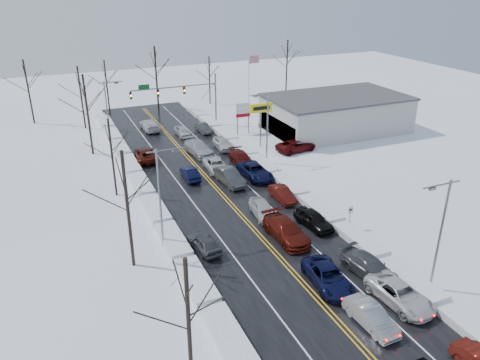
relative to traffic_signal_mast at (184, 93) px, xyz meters
name	(u,v)px	position (x,y,z in m)	size (l,w,h in m)	color
ground	(235,209)	(-3.45, -27.99, -5.48)	(160.00, 160.00, 0.00)	white
road_surface	(228,200)	(-3.45, -25.99, -5.47)	(14.00, 84.00, 0.01)	black
snow_bank_left	(157,214)	(-11.05, -25.99, -5.48)	(1.89, 72.00, 0.65)	white
snow_bank_right	(291,188)	(4.15, -25.99, -5.48)	(1.89, 72.00, 0.65)	white
traffic_signal_mast	(184,93)	(0.00, 0.00, 0.00)	(13.28, 0.39, 8.00)	slate
tires_plus_sign	(261,111)	(7.05, -12.00, -0.49)	(3.20, 0.34, 6.00)	slate
used_vehicles_sign	(243,112)	(7.05, -5.99, -2.16)	(2.20, 0.22, 4.65)	slate
speed_limit_sign	(350,213)	(4.75, -35.99, -3.84)	(0.55, 0.09, 2.35)	slate
flagpole	(250,81)	(11.72, 2.01, 0.45)	(1.87, 1.20, 10.00)	silver
dealership_building	(336,113)	(20.53, -9.99, -2.82)	(20.40, 12.40, 5.30)	#B0B0AB
streetlight_se	(440,228)	(4.85, -45.99, -0.17)	(3.20, 0.25, 9.00)	slate
streetlight_ne	(266,122)	(4.85, -17.99, -0.17)	(3.20, 0.25, 9.00)	slate
streetlight_sw	(162,190)	(-11.74, -31.99, -0.17)	(3.20, 0.25, 9.00)	slate
streetlight_nw	(109,109)	(-11.74, -3.99, -0.17)	(3.20, 0.25, 9.00)	slate
tree_left_a	(187,302)	(-14.45, -47.99, 0.81)	(3.60, 3.60, 9.00)	#2D231C
tree_left_b	(125,188)	(-14.95, -33.99, 1.51)	(4.00, 4.00, 10.00)	#2D231C
tree_left_c	(111,143)	(-13.95, -19.99, 0.46)	(3.40, 3.40, 8.50)	#2D231C
tree_left_d	(86,99)	(-14.65, -5.99, 1.86)	(4.20, 4.20, 10.50)	#2D231C
tree_left_e	(80,85)	(-14.25, 6.01, 1.16)	(3.80, 3.80, 9.50)	#2D231C
tree_far_a	(26,79)	(-21.45, 12.01, 1.51)	(4.00, 4.00, 10.00)	#2D231C
tree_far_b	(106,77)	(-9.45, 13.01, 0.81)	(3.60, 3.60, 9.00)	#2D231C
tree_far_c	(156,67)	(-1.45, 11.01, 2.21)	(4.40, 4.40, 11.00)	#2D231C
tree_far_d	(209,71)	(8.55, 12.51, 0.46)	(3.40, 3.40, 8.50)	#2D231C
tree_far_e	(287,57)	(24.55, 13.01, 1.86)	(4.20, 4.20, 10.50)	#2D231C
queued_car_1	(370,325)	(-1.65, -47.50, -5.48)	(1.53, 4.40, 1.45)	#979A9E
queued_car_2	(327,285)	(-1.84, -42.51, -5.48)	(2.47, 5.37, 1.49)	black
queued_car_3	(286,239)	(-1.52, -35.26, -5.48)	(2.39, 5.88, 1.71)	#52110B
queued_car_4	(262,216)	(-1.58, -30.54, -5.48)	(1.82, 4.52, 1.54)	silver
queued_car_5	(230,183)	(-1.61, -22.04, -5.48)	(1.80, 5.16, 1.70)	#383A3D
queued_car_6	(216,171)	(-1.68, -17.85, -5.48)	(2.30, 4.98, 1.38)	silver
queued_car_7	(199,154)	(-1.78, -11.61, -5.48)	(2.37, 5.83, 1.69)	#ADB0B5
queued_car_8	(182,136)	(-1.55, -3.41, -5.48)	(1.62, 4.03, 1.37)	silver
queued_car_10	(399,303)	(1.74, -46.40, -5.48)	(2.52, 5.47, 1.52)	silver
queued_car_11	(368,275)	(1.86, -42.76, -5.48)	(2.16, 5.32, 1.54)	#424447
queued_car_12	(313,227)	(1.91, -34.34, -5.48)	(1.83, 4.55, 1.55)	black
queued_car_13	(282,200)	(1.89, -28.10, -5.48)	(1.45, 4.15, 1.37)	#4D0F0A
queued_car_14	(255,177)	(1.76, -21.61, -5.48)	(2.64, 5.72, 1.59)	black
queued_car_15	(241,164)	(1.97, -17.12, -5.48)	(2.10, 5.17, 1.50)	#480E09
queued_car_16	(223,149)	(1.84, -11.03, -5.48)	(1.82, 4.51, 1.54)	silver
queued_car_17	(203,132)	(1.81, -3.08, -5.48)	(1.42, 4.07, 1.34)	#3C3F41
oncoming_car_0	(190,179)	(-5.32, -19.00, -5.48)	(1.49, 4.26, 1.40)	black
oncoming_car_1	(146,160)	(-8.74, -11.07, -5.48)	(2.48, 5.38, 1.50)	#4E120A
oncoming_car_2	(150,130)	(-5.32, 1.25, -5.48)	(2.26, 5.55, 1.61)	silver
oncoming_car_3	(204,250)	(-8.89, -34.11, -5.48)	(1.71, 4.24, 1.45)	#414346
parked_car_0	(296,151)	(10.62, -15.68, -5.48)	(2.60, 5.63, 1.57)	#440909
parked_car_1	(298,138)	(13.59, -10.90, -5.48)	(2.13, 5.24, 1.52)	silver
parked_car_2	(268,130)	(11.39, -5.82, -5.48)	(1.82, 4.53, 1.54)	black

